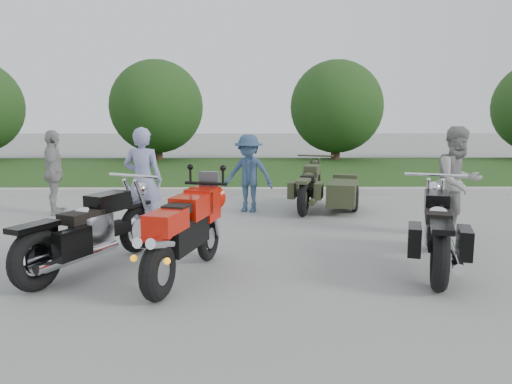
{
  "coord_description": "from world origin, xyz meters",
  "views": [
    {
      "loc": [
        0.61,
        -6.16,
        2.03
      ],
      "look_at": [
        0.71,
        1.4,
        0.8
      ],
      "focal_mm": 35.0,
      "sensor_mm": 36.0,
      "label": 1
    }
  ],
  "objects_px": {
    "person_denim": "(249,173)",
    "person_back": "(54,173)",
    "person_stripe": "(143,180)",
    "cruiser_right": "(437,234)",
    "cruiser_left": "(86,234)",
    "sportbike_red": "(184,231)",
    "cruiser_sidecar": "(329,191)",
    "person_grey": "(458,182)"
  },
  "relations": [
    {
      "from": "person_denim",
      "to": "person_back",
      "type": "xyz_separation_m",
      "value": [
        -3.81,
        -0.25,
        0.05
      ]
    },
    {
      "from": "person_stripe",
      "to": "person_denim",
      "type": "height_order",
      "value": "person_stripe"
    },
    {
      "from": "cruiser_right",
      "to": "person_stripe",
      "type": "distance_m",
      "value": 4.68
    },
    {
      "from": "cruiser_left",
      "to": "person_denim",
      "type": "xyz_separation_m",
      "value": [
        2.05,
        3.82,
        0.3
      ]
    },
    {
      "from": "sportbike_red",
      "to": "cruiser_sidecar",
      "type": "distance_m",
      "value": 4.87
    },
    {
      "from": "person_stripe",
      "to": "person_denim",
      "type": "bearing_deg",
      "value": -127.88
    },
    {
      "from": "cruiser_right",
      "to": "person_back",
      "type": "relative_size",
      "value": 1.44
    },
    {
      "from": "cruiser_left",
      "to": "person_grey",
      "type": "relative_size",
      "value": 1.27
    },
    {
      "from": "sportbike_red",
      "to": "person_back",
      "type": "distance_m",
      "value": 4.95
    },
    {
      "from": "cruiser_left",
      "to": "person_grey",
      "type": "bearing_deg",
      "value": 43.94
    },
    {
      "from": "person_stripe",
      "to": "cruiser_right",
      "type": "bearing_deg",
      "value": 160.44
    },
    {
      "from": "person_back",
      "to": "cruiser_sidecar",
      "type": "bearing_deg",
      "value": -103.96
    },
    {
      "from": "sportbike_red",
      "to": "cruiser_right",
      "type": "relative_size",
      "value": 0.89
    },
    {
      "from": "cruiser_sidecar",
      "to": "person_grey",
      "type": "relative_size",
      "value": 1.26
    },
    {
      "from": "sportbike_red",
      "to": "person_stripe",
      "type": "xyz_separation_m",
      "value": [
        -0.99,
        2.39,
        0.28
      ]
    },
    {
      "from": "person_denim",
      "to": "person_grey",
      "type": "bearing_deg",
      "value": -16.36
    },
    {
      "from": "sportbike_red",
      "to": "person_grey",
      "type": "bearing_deg",
      "value": 42.14
    },
    {
      "from": "person_denim",
      "to": "person_back",
      "type": "height_order",
      "value": "person_back"
    },
    {
      "from": "sportbike_red",
      "to": "person_stripe",
      "type": "bearing_deg",
      "value": 128.31
    },
    {
      "from": "cruiser_sidecar",
      "to": "person_back",
      "type": "xyz_separation_m",
      "value": [
        -5.46,
        -0.33,
        0.42
      ]
    },
    {
      "from": "sportbike_red",
      "to": "cruiser_sidecar",
      "type": "bearing_deg",
      "value": 76.23
    },
    {
      "from": "person_denim",
      "to": "person_back",
      "type": "bearing_deg",
      "value": -160.52
    },
    {
      "from": "cruiser_left",
      "to": "cruiser_sidecar",
      "type": "bearing_deg",
      "value": 72.99
    },
    {
      "from": "cruiser_sidecar",
      "to": "person_back",
      "type": "relative_size",
      "value": 1.36
    },
    {
      "from": "sportbike_red",
      "to": "cruiser_right",
      "type": "bearing_deg",
      "value": 21.28
    },
    {
      "from": "cruiser_left",
      "to": "person_back",
      "type": "relative_size",
      "value": 1.37
    },
    {
      "from": "cruiser_sidecar",
      "to": "cruiser_right",
      "type": "bearing_deg",
      "value": -63.81
    },
    {
      "from": "sportbike_red",
      "to": "person_grey",
      "type": "height_order",
      "value": "person_grey"
    },
    {
      "from": "cruiser_left",
      "to": "cruiser_right",
      "type": "height_order",
      "value": "same"
    },
    {
      "from": "cruiser_right",
      "to": "person_grey",
      "type": "distance_m",
      "value": 2.02
    },
    {
      "from": "sportbike_red",
      "to": "cruiser_right",
      "type": "height_order",
      "value": "sportbike_red"
    },
    {
      "from": "cruiser_right",
      "to": "person_grey",
      "type": "height_order",
      "value": "person_grey"
    },
    {
      "from": "cruiser_right",
      "to": "cruiser_sidecar",
      "type": "bearing_deg",
      "value": 118.6
    },
    {
      "from": "sportbike_red",
      "to": "person_denim",
      "type": "relative_size",
      "value": 1.36
    },
    {
      "from": "person_stripe",
      "to": "person_denim",
      "type": "relative_size",
      "value": 1.13
    },
    {
      "from": "cruiser_left",
      "to": "cruiser_sidecar",
      "type": "height_order",
      "value": "cruiser_left"
    },
    {
      "from": "person_grey",
      "to": "person_back",
      "type": "height_order",
      "value": "person_grey"
    },
    {
      "from": "person_stripe",
      "to": "person_grey",
      "type": "bearing_deg",
      "value": -176.88
    },
    {
      "from": "cruiser_sidecar",
      "to": "cruiser_left",
      "type": "bearing_deg",
      "value": -118.28
    },
    {
      "from": "person_back",
      "to": "cruiser_left",
      "type": "bearing_deg",
      "value": -171.1
    },
    {
      "from": "cruiser_right",
      "to": "cruiser_sidecar",
      "type": "relative_size",
      "value": 1.06
    },
    {
      "from": "sportbike_red",
      "to": "person_back",
      "type": "bearing_deg",
      "value": 143.99
    }
  ]
}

